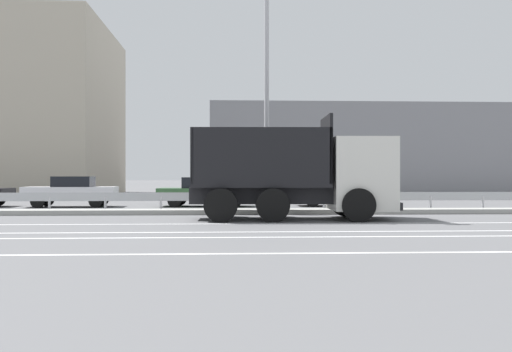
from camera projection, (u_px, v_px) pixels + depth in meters
name	position (u px, v px, depth m)	size (l,w,h in m)	color
ground_plane	(214.00, 219.00, 19.63)	(320.00, 320.00, 0.00)	#565659
lane_strip_0	(297.00, 224.00, 17.74)	(71.77, 0.16, 0.01)	silver
lane_strip_1	(310.00, 232.00, 15.17)	(71.77, 0.16, 0.01)	silver
lane_strip_2	(317.00, 237.00, 13.87)	(71.77, 0.16, 0.01)	silver
lane_strip_3	(341.00, 253.00, 11.00)	(71.77, 0.16, 0.01)	silver
median_island	(215.00, 212.00, 22.07)	(39.47, 1.10, 0.18)	gray
median_guardrail	(216.00, 198.00, 22.91)	(71.77, 0.09, 0.78)	#9EA0A5
dump_truck	(319.00, 179.00, 19.54)	(6.69, 2.97, 3.35)	silver
median_road_sign	(222.00, 181.00, 22.08)	(0.72, 0.16, 2.31)	white
street_lamp_1	(267.00, 60.00, 22.04)	(0.71, 2.27, 10.36)	#ADADB2
parked_car_4	(71.00, 191.00, 27.08)	(4.08, 1.87, 1.39)	silver
parked_car_5	(206.00, 192.00, 27.51)	(4.48, 2.15, 1.35)	#335B33
parked_car_6	(338.00, 189.00, 27.99)	(4.01, 2.11, 1.57)	gray
background_building_1	(362.00, 153.00, 45.93)	(22.96, 12.32, 6.37)	gray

